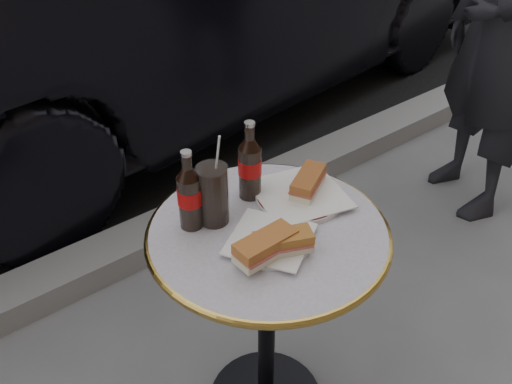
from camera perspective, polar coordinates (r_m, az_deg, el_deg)
curb at (r=2.47m, az=-12.27°, el=-5.36°), size 40.00×0.20×0.12m
bistro_table at (r=1.69m, az=1.07°, el=-13.34°), size 0.62×0.62×0.73m
plate_left at (r=1.39m, az=1.41°, el=-4.95°), size 0.26×0.26×0.01m
plate_right at (r=1.54m, az=4.35°, el=-0.42°), size 0.32×0.32×0.01m
sandwich_left_a at (r=1.33m, az=0.95°, el=-5.56°), size 0.15×0.08×0.05m
sandwich_left_b at (r=1.34m, az=2.75°, el=-5.14°), size 0.15×0.11×0.05m
sandwich_right at (r=1.54m, az=5.23°, el=0.90°), size 0.15×0.13×0.05m
cola_bottle_left at (r=1.39m, az=-6.71°, el=0.22°), size 0.08×0.08×0.22m
cola_bottle_right at (r=1.49m, az=-0.62°, el=3.20°), size 0.07×0.07×0.23m
cola_glass at (r=1.42m, az=-4.32°, el=-0.25°), size 0.10×0.10×0.16m
pedestrian at (r=2.59m, az=23.77°, el=14.58°), size 0.59×0.71×1.66m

